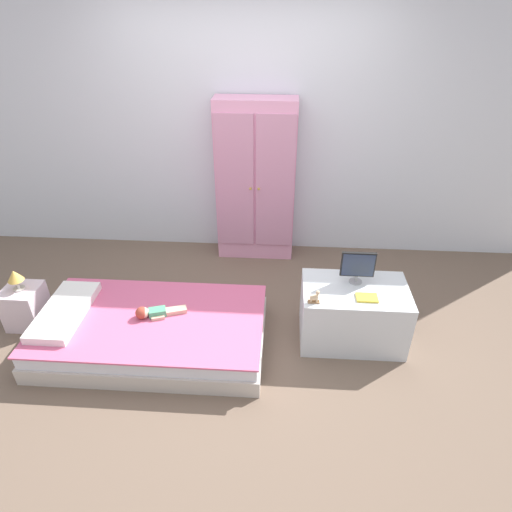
% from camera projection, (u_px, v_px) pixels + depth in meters
% --- Properties ---
extents(ground_plane, '(10.00, 10.00, 0.02)m').
position_uv_depth(ground_plane, '(231.00, 342.00, 3.53)').
color(ground_plane, brown).
extents(back_wall, '(6.40, 0.05, 2.70)m').
position_uv_depth(back_wall, '(245.00, 122.00, 4.14)').
color(back_wall, silver).
rests_on(back_wall, ground_plane).
extents(bed, '(1.76, 0.98, 0.27)m').
position_uv_depth(bed, '(153.00, 331.00, 3.43)').
color(bed, beige).
rests_on(bed, ground_plane).
extents(pillow, '(0.32, 0.71, 0.07)m').
position_uv_depth(pillow, '(64.00, 311.00, 3.38)').
color(pillow, white).
rests_on(pillow, bed).
extents(doll, '(0.38, 0.19, 0.10)m').
position_uv_depth(doll, '(152.00, 312.00, 3.36)').
color(doll, '#4CA375').
rests_on(doll, bed).
extents(nightstand, '(0.29, 0.29, 0.36)m').
position_uv_depth(nightstand, '(26.00, 306.00, 3.62)').
color(nightstand, silver).
rests_on(nightstand, ground_plane).
extents(table_lamp, '(0.12, 0.12, 0.18)m').
position_uv_depth(table_lamp, '(15.00, 277.00, 3.46)').
color(table_lamp, '#B7B2AD').
rests_on(table_lamp, nightstand).
extents(wardrobe, '(0.77, 0.31, 1.61)m').
position_uv_depth(wardrobe, '(256.00, 182.00, 4.26)').
color(wardrobe, '#E599BC').
rests_on(wardrobe, ground_plane).
extents(tv_stand, '(0.81, 0.52, 0.49)m').
position_uv_depth(tv_stand, '(353.00, 314.00, 3.44)').
color(tv_stand, silver).
rests_on(tv_stand, ground_plane).
extents(tv_monitor, '(0.26, 0.10, 0.27)m').
position_uv_depth(tv_monitor, '(358.00, 266.00, 3.30)').
color(tv_monitor, '#99999E').
rests_on(tv_monitor, tv_stand).
extents(rocking_horse_toy, '(0.09, 0.04, 0.10)m').
position_uv_depth(rocking_horse_toy, '(315.00, 297.00, 3.14)').
color(rocking_horse_toy, '#8E6642').
rests_on(rocking_horse_toy, tv_stand).
extents(book_yellow, '(0.16, 0.11, 0.02)m').
position_uv_depth(book_yellow, '(367.00, 298.00, 3.20)').
color(book_yellow, gold).
rests_on(book_yellow, tv_stand).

